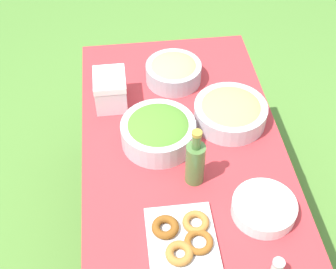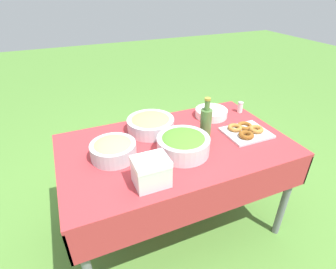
# 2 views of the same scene
# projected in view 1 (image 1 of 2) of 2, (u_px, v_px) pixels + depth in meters

# --- Properties ---
(ground_plane) EXTENTS (14.00, 14.00, 0.00)m
(ground_plane) POSITION_uv_depth(u_px,v_px,m) (179.00, 230.00, 2.63)
(ground_plane) COLOR #568C38
(picnic_table) EXTENTS (1.49, 0.88, 0.76)m
(picnic_table) POSITION_uv_depth(u_px,v_px,m) (182.00, 153.00, 2.15)
(picnic_table) COLOR #B73338
(picnic_table) RESTS_ON ground_plane
(salad_bowl) EXTENTS (0.33, 0.33, 0.13)m
(salad_bowl) POSITION_uv_depth(u_px,v_px,m) (158.00, 131.00, 2.02)
(salad_bowl) COLOR silver
(salad_bowl) RESTS_ON picnic_table
(pasta_bowl) EXTENTS (0.27, 0.27, 0.12)m
(pasta_bowl) POSITION_uv_depth(u_px,v_px,m) (174.00, 71.00, 2.31)
(pasta_bowl) COLOR #B2B7BC
(pasta_bowl) RESTS_ON picnic_table
(donut_platter) EXTENTS (0.30, 0.26, 0.05)m
(donut_platter) POSITION_uv_depth(u_px,v_px,m) (183.00, 238.00, 1.71)
(donut_platter) COLOR silver
(donut_platter) RESTS_ON picnic_table
(plate_stack) EXTENTS (0.25, 0.25, 0.06)m
(plate_stack) POSITION_uv_depth(u_px,v_px,m) (264.00, 208.00, 1.79)
(plate_stack) COLOR white
(plate_stack) RESTS_ON picnic_table
(olive_oil_bottle) EXTENTS (0.08, 0.08, 0.28)m
(olive_oil_bottle) POSITION_uv_depth(u_px,v_px,m) (195.00, 162.00, 1.85)
(olive_oil_bottle) COLOR #4C7238
(olive_oil_bottle) RESTS_ON picnic_table
(bread_bowl) EXTENTS (0.33, 0.33, 0.11)m
(bread_bowl) POSITION_uv_depth(u_px,v_px,m) (230.00, 111.00, 2.12)
(bread_bowl) COLOR silver
(bread_bowl) RESTS_ON picnic_table
(cooler_box) EXTENTS (0.18, 0.15, 0.16)m
(cooler_box) POSITION_uv_depth(u_px,v_px,m) (110.00, 90.00, 2.19)
(cooler_box) COLOR silver
(cooler_box) RESTS_ON picnic_table
(salt_shaker) EXTENTS (0.04, 0.04, 0.09)m
(salt_shaker) POSITION_uv_depth(u_px,v_px,m) (277.00, 268.00, 1.61)
(salt_shaker) COLOR white
(salt_shaker) RESTS_ON picnic_table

